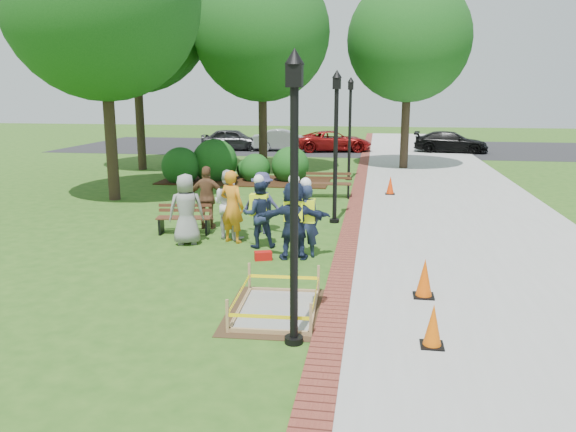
% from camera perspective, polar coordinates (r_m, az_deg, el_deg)
% --- Properties ---
extents(ground, '(100.00, 100.00, 0.00)m').
position_cam_1_polar(ground, '(11.58, -3.39, -6.03)').
color(ground, '#285116').
rests_on(ground, ground).
extents(sidewalk, '(6.00, 60.00, 0.02)m').
position_cam_1_polar(sidewalk, '(21.20, 15.93, 2.10)').
color(sidewalk, '#9E9E99').
rests_on(sidewalk, ground).
extents(brick_edging, '(0.50, 60.00, 0.03)m').
position_cam_1_polar(brick_edging, '(21.05, 7.11, 2.43)').
color(brick_edging, maroon).
rests_on(brick_edging, ground).
extents(mulch_bed, '(7.00, 3.00, 0.05)m').
position_cam_1_polar(mulch_bed, '(23.63, -4.32, 3.61)').
color(mulch_bed, '#381E0F').
rests_on(mulch_bed, ground).
extents(parking_lot, '(36.00, 12.00, 0.01)m').
position_cam_1_polar(parking_lot, '(37.97, 5.36, 6.96)').
color(parking_lot, black).
rests_on(parking_lot, ground).
extents(wet_concrete_pad, '(1.80, 2.37, 0.55)m').
position_cam_1_polar(wet_concrete_pad, '(9.66, -1.14, -8.39)').
color(wet_concrete_pad, '#47331E').
rests_on(wet_concrete_pad, ground).
extents(bench_near, '(1.47, 0.67, 0.77)m').
position_cam_1_polar(bench_near, '(15.07, -10.49, -0.85)').
color(bench_near, '#592F1E').
rests_on(bench_near, ground).
extents(bench_far, '(1.64, 0.67, 0.87)m').
position_cam_1_polar(bench_far, '(19.93, 4.13, 2.68)').
color(bench_far, '#56351D').
rests_on(bench_far, ground).
extents(cone_front, '(0.34, 0.34, 0.67)m').
position_cam_1_polar(cone_front, '(8.63, 14.51, -10.83)').
color(cone_front, black).
rests_on(cone_front, ground).
extents(cone_back, '(0.38, 0.38, 0.74)m').
position_cam_1_polar(cone_back, '(10.54, 13.69, -6.24)').
color(cone_back, black).
rests_on(cone_back, ground).
extents(cone_far, '(0.34, 0.34, 0.68)m').
position_cam_1_polar(cone_far, '(20.72, 10.35, 3.04)').
color(cone_far, black).
rests_on(cone_far, ground).
extents(toolbox, '(0.43, 0.32, 0.19)m').
position_cam_1_polar(toolbox, '(12.58, -2.54, -4.05)').
color(toolbox, '#B5110D').
rests_on(toolbox, ground).
extents(lamp_near, '(0.28, 0.28, 4.26)m').
position_cam_1_polar(lamp_near, '(7.89, 0.64, 3.74)').
color(lamp_near, black).
rests_on(lamp_near, ground).
extents(lamp_mid, '(0.28, 0.28, 4.26)m').
position_cam_1_polar(lamp_mid, '(15.80, 4.89, 8.14)').
color(lamp_mid, black).
rests_on(lamp_mid, ground).
extents(lamp_far, '(0.28, 0.28, 4.26)m').
position_cam_1_polar(lamp_far, '(23.77, 6.31, 9.59)').
color(lamp_far, black).
rests_on(lamp_far, ground).
extents(tree_left, '(6.41, 6.41, 9.75)m').
position_cam_1_polar(tree_left, '(20.32, -18.42, 20.00)').
color(tree_left, '#3D2D1E').
rests_on(tree_left, ground).
extents(tree_back, '(6.01, 6.01, 9.21)m').
position_cam_1_polar(tree_back, '(26.05, -2.66, 18.08)').
color(tree_back, '#3D2D1E').
rests_on(tree_back, ground).
extents(tree_right, '(5.77, 5.77, 8.92)m').
position_cam_1_polar(tree_right, '(27.97, 12.20, 17.09)').
color(tree_right, '#3D2D1E').
rests_on(tree_right, ground).
extents(tree_far, '(7.02, 7.02, 10.59)m').
position_cam_1_polar(tree_far, '(27.97, -15.38, 19.10)').
color(tree_far, '#3D2D1E').
rests_on(tree_far, ground).
extents(shrub_a, '(1.58, 1.58, 1.58)m').
position_cam_1_polar(shrub_a, '(23.62, -10.78, 3.37)').
color(shrub_a, '#154A15').
rests_on(shrub_a, ground).
extents(shrub_b, '(1.89, 1.89, 1.89)m').
position_cam_1_polar(shrub_b, '(23.97, -7.39, 3.62)').
color(shrub_b, '#154A15').
rests_on(shrub_b, ground).
extents(shrub_c, '(1.26, 1.26, 1.26)m').
position_cam_1_polar(shrub_c, '(23.52, -3.32, 3.53)').
color(shrub_c, '#154A15').
rests_on(shrub_c, ground).
extents(shrub_d, '(1.56, 1.56, 1.56)m').
position_cam_1_polar(shrub_d, '(23.54, 0.23, 3.56)').
color(shrub_d, '#154A15').
rests_on(shrub_d, ground).
extents(shrub_e, '(0.91, 0.91, 0.91)m').
position_cam_1_polar(shrub_e, '(24.34, -4.16, 3.83)').
color(shrub_e, '#154A15').
rests_on(shrub_e, ground).
extents(casual_person_a, '(0.64, 0.52, 1.74)m').
position_cam_1_polar(casual_person_a, '(13.90, -10.30, 0.67)').
color(casual_person_a, gray).
rests_on(casual_person_a, ground).
extents(casual_person_b, '(0.67, 0.55, 1.80)m').
position_cam_1_polar(casual_person_b, '(13.89, -5.71, 0.93)').
color(casual_person_b, orange).
rests_on(casual_person_b, ground).
extents(casual_person_c, '(0.66, 0.55, 1.77)m').
position_cam_1_polar(casual_person_c, '(14.30, -6.05, 1.18)').
color(casual_person_c, silver).
rests_on(casual_person_c, ground).
extents(casual_person_d, '(0.56, 0.38, 1.72)m').
position_cam_1_polar(casual_person_d, '(15.39, -8.18, 1.84)').
color(casual_person_d, brown).
rests_on(casual_person_d, ground).
extents(casual_person_e, '(0.57, 0.41, 1.63)m').
position_cam_1_polar(casual_person_e, '(14.77, -2.64, 1.33)').
color(casual_person_e, '#34345B').
rests_on(casual_person_e, ground).
extents(hivis_worker_a, '(0.62, 0.45, 1.93)m').
position_cam_1_polar(hivis_worker_a, '(12.44, 0.59, -0.14)').
color(hivis_worker_a, '#1C324B').
rests_on(hivis_worker_a, ground).
extents(hivis_worker_b, '(0.58, 0.43, 1.83)m').
position_cam_1_polar(hivis_worker_b, '(12.59, 1.79, -0.20)').
color(hivis_worker_b, '#192B42').
rests_on(hivis_worker_b, ground).
extents(hivis_worker_c, '(0.59, 0.46, 1.77)m').
position_cam_1_polar(hivis_worker_c, '(13.41, -2.96, 0.49)').
color(hivis_worker_c, '#192141').
rests_on(hivis_worker_c, ground).
extents(parked_car_a, '(2.37, 4.74, 1.50)m').
position_cam_1_polar(parked_car_a, '(36.10, -5.55, 6.66)').
color(parked_car_a, '#2B2C2E').
rests_on(parked_car_a, ground).
extents(parked_car_b, '(2.48, 4.67, 1.46)m').
position_cam_1_polar(parked_car_b, '(35.62, -0.31, 6.64)').
color(parked_car_b, '#AAABB0').
rests_on(parked_car_b, ground).
extents(parked_car_c, '(2.66, 4.56, 1.40)m').
position_cam_1_polar(parked_car_c, '(35.38, 4.70, 6.55)').
color(parked_car_c, maroon).
rests_on(parked_car_c, ground).
extents(parked_car_d, '(2.34, 4.46, 1.39)m').
position_cam_1_polar(parked_car_d, '(36.08, 16.14, 6.22)').
color(parked_car_d, black).
rests_on(parked_car_d, ground).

